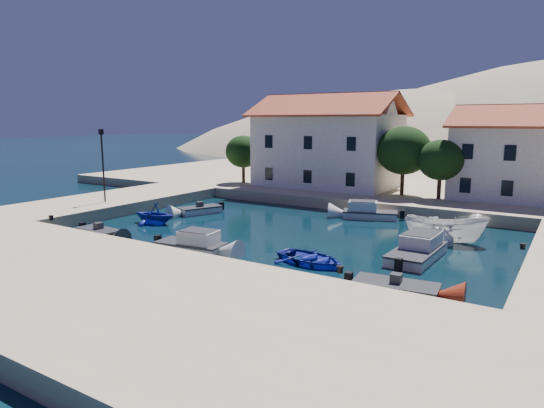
{
  "coord_description": "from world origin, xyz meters",
  "views": [
    {
      "loc": [
        16.94,
        -19.08,
        7.99
      ],
      "look_at": [
        -1.59,
        9.96,
        2.0
      ],
      "focal_mm": 32.0,
      "sensor_mm": 36.0,
      "label": 1
    }
  ],
  "objects": [
    {
      "name": "motorboat_grey_sw",
      "position": [
        -10.55,
        1.86,
        0.3
      ],
      "size": [
        3.5,
        1.76,
        1.25
      ],
      "rotation": [
        0.0,
        0.0,
        -0.08
      ],
      "color": "#2F2F34",
      "rests_on": "ground"
    },
    {
      "name": "building_mid",
      "position": [
        12.0,
        29.0,
        5.22
      ],
      "size": [
        10.5,
        8.4,
        8.3
      ],
      "color": "beige",
      "rests_on": "quay_north"
    },
    {
      "name": "boat_east",
      "position": [
        9.86,
        13.32,
        0.0
      ],
      "size": [
        5.59,
        3.07,
        2.04
      ],
      "primitive_type": "imported",
      "rotation": [
        0.0,
        0.0,
        1.79
      ],
      "color": "silver",
      "rests_on": "ground"
    },
    {
      "name": "building_left",
      "position": [
        -6.0,
        28.0,
        5.94
      ],
      "size": [
        14.7,
        9.45,
        9.7
      ],
      "color": "beige",
      "rests_on": "quay_north"
    },
    {
      "name": "quay_south",
      "position": [
        0.0,
        -6.0,
        0.5
      ],
      "size": [
        52.0,
        12.0,
        1.0
      ],
      "primitive_type": "cube",
      "color": "#CFB38E",
      "rests_on": "ground"
    },
    {
      "name": "cabin_cruiser_east",
      "position": [
        9.4,
        8.44,
        0.48
      ],
      "size": [
        2.3,
        5.45,
        1.6
      ],
      "rotation": [
        0.0,
        0.0,
        1.55
      ],
      "color": "silver",
      "rests_on": "ground"
    },
    {
      "name": "motorboat_red_se",
      "position": [
        10.3,
        1.92,
        0.29
      ],
      "size": [
        4.0,
        2.12,
        1.25
      ],
      "rotation": [
        0.0,
        0.0,
        0.11
      ],
      "color": "maroon",
      "rests_on": "ground"
    },
    {
      "name": "rowboat_south",
      "position": [
        4.59,
        4.29,
        0.0
      ],
      "size": [
        4.77,
        3.8,
        0.88
      ],
      "primitive_type": "imported",
      "rotation": [
        0.0,
        0.0,
        1.38
      ],
      "color": "#1B2495",
      "rests_on": "ground"
    },
    {
      "name": "ground",
      "position": [
        0.0,
        0.0,
        0.0
      ],
      "size": [
        400.0,
        400.0,
        0.0
      ],
      "primitive_type": "plane",
      "color": "black",
      "rests_on": "ground"
    },
    {
      "name": "trees",
      "position": [
        4.51,
        25.46,
        4.84
      ],
      "size": [
        37.3,
        5.3,
        6.45
      ],
      "color": "#382314",
      "rests_on": "quay_north"
    },
    {
      "name": "quay_north",
      "position": [
        2.0,
        38.0,
        0.5
      ],
      "size": [
        80.0,
        36.0,
        1.0
      ],
      "primitive_type": "cube",
      "color": "#CFB38E",
      "rests_on": "ground"
    },
    {
      "name": "cabin_cruiser_south",
      "position": [
        -2.69,
        2.45,
        0.48
      ],
      "size": [
        4.49,
        2.34,
        1.6
      ],
      "rotation": [
        0.0,
        0.0,
        0.12
      ],
      "color": "silver",
      "rests_on": "ground"
    },
    {
      "name": "lamppost",
      "position": [
        -17.5,
        8.0,
        4.75
      ],
      "size": [
        0.35,
        0.25,
        6.22
      ],
      "color": "black",
      "rests_on": "quay_west"
    },
    {
      "name": "rowboat_west",
      "position": [
        -10.76,
        7.23,
        0.0
      ],
      "size": [
        3.89,
        3.48,
        1.83
      ],
      "primitive_type": "imported",
      "rotation": [
        0.0,
        0.0,
        -1.42
      ],
      "color": "#1B2495",
      "rests_on": "ground"
    },
    {
      "name": "motorboat_white_ne",
      "position": [
        10.69,
        17.2,
        0.3
      ],
      "size": [
        1.51,
        3.16,
        1.25
      ],
      "rotation": [
        0.0,
        0.0,
        1.56
      ],
      "color": "silver",
      "rests_on": "ground"
    },
    {
      "name": "bollards",
      "position": [
        2.8,
        3.87,
        1.15
      ],
      "size": [
        29.36,
        9.56,
        0.3
      ],
      "color": "black",
      "rests_on": "ground"
    },
    {
      "name": "cabin_cruiser_north",
      "position": [
        2.73,
        18.18,
        0.48
      ],
      "size": [
        4.73,
        3.15,
        1.6
      ],
      "rotation": [
        0.0,
        0.0,
        3.47
      ],
      "color": "silver",
      "rests_on": "ground"
    },
    {
      "name": "quay_west",
      "position": [
        -19.0,
        10.0,
        0.5
      ],
      "size": [
        8.0,
        20.0,
        1.0
      ],
      "primitive_type": "cube",
      "color": "#CFB38E",
      "rests_on": "ground"
    },
    {
      "name": "motorboat_white_west",
      "position": [
        -10.42,
        12.23,
        0.3
      ],
      "size": [
        2.86,
        3.96,
        1.25
      ],
      "rotation": [
        0.0,
        0.0,
        -1.96
      ],
      "color": "silver",
      "rests_on": "ground"
    }
  ]
}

